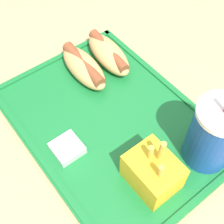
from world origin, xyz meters
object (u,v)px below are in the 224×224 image
object	(u,v)px
hot_dog_far	(108,53)
hot_dog_near	(84,67)
soda_cup	(213,135)
sauce_cup_mayo	(67,148)
fries_carton	(153,172)

from	to	relation	value
hot_dog_far	hot_dog_near	distance (m)	0.07
hot_dog_far	hot_dog_near	bearing A→B (deg)	-90.00
hot_dog_near	soda_cup	bearing A→B (deg)	11.60
hot_dog_near	sauce_cup_mayo	distance (m)	0.19
fries_carton	hot_dog_far	bearing A→B (deg)	156.75
soda_cup	hot_dog_far	world-z (taller)	soda_cup
sauce_cup_mayo	hot_dog_far	bearing A→B (deg)	124.42
soda_cup	sauce_cup_mayo	distance (m)	0.25
hot_dog_near	sauce_cup_mayo	bearing A→B (deg)	-44.17
soda_cup	fries_carton	distance (m)	0.12
hot_dog_far	fries_carton	distance (m)	0.29
hot_dog_far	sauce_cup_mayo	distance (m)	0.24
hot_dog_far	hot_dog_near	size ratio (longest dim) A/B	1.02
hot_dog_far	sauce_cup_mayo	size ratio (longest dim) A/B	2.94
hot_dog_far	fries_carton	world-z (taller)	fries_carton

